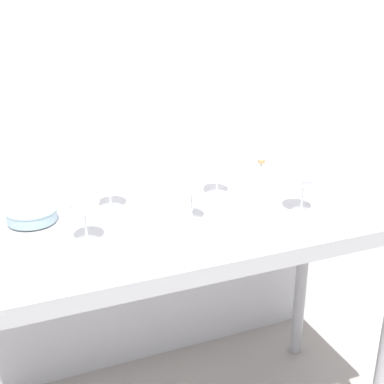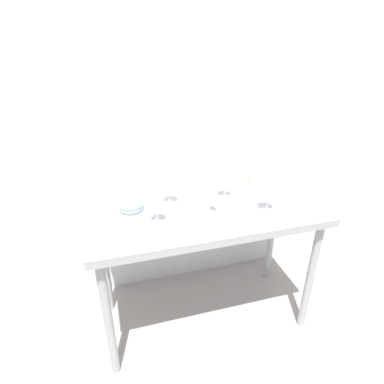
{
  "view_description": "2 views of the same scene",
  "coord_description": "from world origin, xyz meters",
  "px_view_note": "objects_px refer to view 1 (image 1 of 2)",
  "views": [
    {
      "loc": [
        -0.52,
        -1.37,
        1.56
      ],
      "look_at": [
        0.05,
        0.04,
        0.95
      ],
      "focal_mm": 49.27,
      "sensor_mm": 36.0,
      "label": 1
    },
    {
      "loc": [
        -0.54,
        -1.61,
        1.88
      ],
      "look_at": [
        -0.07,
        0.04,
        1.0
      ],
      "focal_mm": 30.33,
      "sensor_mm": 36.0,
      "label": 2
    }
  ],
  "objects_px": {
    "tasting_bowl": "(32,214)",
    "wine_glass_near_center": "(192,180)",
    "wine_glass_far_left": "(109,172)",
    "decanter_funnel": "(261,173)",
    "wine_glass_near_right": "(304,174)",
    "wine_glass_near_left": "(84,199)",
    "tasting_sheet_upper": "(172,202)",
    "wine_glass_far_right": "(218,160)"
  },
  "relations": [
    {
      "from": "wine_glass_far_left",
      "to": "tasting_sheet_upper",
      "type": "xyz_separation_m",
      "value": [
        0.19,
        -0.03,
        -0.12
      ]
    },
    {
      "from": "wine_glass_near_right",
      "to": "decanter_funnel",
      "type": "distance_m",
      "value": 0.26
    },
    {
      "from": "wine_glass_near_right",
      "to": "wine_glass_near_left",
      "type": "relative_size",
      "value": 1.0
    },
    {
      "from": "wine_glass_far_right",
      "to": "wine_glass_near_right",
      "type": "height_order",
      "value": "wine_glass_near_right"
    },
    {
      "from": "wine_glass_near_left",
      "to": "decanter_funnel",
      "type": "xyz_separation_m",
      "value": [
        0.64,
        0.2,
        -0.08
      ]
    },
    {
      "from": "wine_glass_far_right",
      "to": "wine_glass_near_right",
      "type": "relative_size",
      "value": 0.99
    },
    {
      "from": "wine_glass_near_center",
      "to": "wine_glass_near_right",
      "type": "relative_size",
      "value": 1.03
    },
    {
      "from": "wine_glass_far_left",
      "to": "wine_glass_far_right",
      "type": "bearing_deg",
      "value": -3.0
    },
    {
      "from": "wine_glass_far_right",
      "to": "wine_glass_far_left",
      "type": "height_order",
      "value": "wine_glass_far_left"
    },
    {
      "from": "wine_glass_far_left",
      "to": "wine_glass_near_right",
      "type": "distance_m",
      "value": 0.59
    },
    {
      "from": "wine_glass_near_center",
      "to": "wine_glass_far_right",
      "type": "relative_size",
      "value": 1.04
    },
    {
      "from": "wine_glass_far_right",
      "to": "decanter_funnel",
      "type": "bearing_deg",
      "value": 7.65
    },
    {
      "from": "wine_glass_far_right",
      "to": "wine_glass_near_left",
      "type": "distance_m",
      "value": 0.5
    },
    {
      "from": "wine_glass_far_left",
      "to": "decanter_funnel",
      "type": "bearing_deg",
      "value": 0.54
    },
    {
      "from": "tasting_bowl",
      "to": "wine_glass_near_center",
      "type": "bearing_deg",
      "value": -21.55
    },
    {
      "from": "wine_glass_near_center",
      "to": "wine_glass_far_right",
      "type": "bearing_deg",
      "value": 46.62
    },
    {
      "from": "wine_glass_near_left",
      "to": "tasting_sheet_upper",
      "type": "relative_size",
      "value": 0.72
    },
    {
      "from": "tasting_sheet_upper",
      "to": "tasting_bowl",
      "type": "xyz_separation_m",
      "value": [
        -0.43,
        0.02,
        0.02
      ]
    },
    {
      "from": "wine_glass_near_center",
      "to": "tasting_sheet_upper",
      "type": "xyz_separation_m",
      "value": [
        -0.01,
        0.15,
        -0.13
      ]
    },
    {
      "from": "wine_glass_far_right",
      "to": "wine_glass_far_left",
      "type": "distance_m",
      "value": 0.35
    },
    {
      "from": "wine_glass_far_left",
      "to": "tasting_sheet_upper",
      "type": "bearing_deg",
      "value": -8.38
    },
    {
      "from": "tasting_sheet_upper",
      "to": "tasting_bowl",
      "type": "relative_size",
      "value": 1.63
    },
    {
      "from": "decanter_funnel",
      "to": "tasting_sheet_upper",
      "type": "bearing_deg",
      "value": -174.41
    },
    {
      "from": "tasting_bowl",
      "to": "decanter_funnel",
      "type": "xyz_separation_m",
      "value": [
        0.77,
        0.02,
        0.02
      ]
    },
    {
      "from": "wine_glass_near_center",
      "to": "wine_glass_far_left",
      "type": "distance_m",
      "value": 0.27
    },
    {
      "from": "wine_glass_near_center",
      "to": "wine_glass_far_left",
      "type": "relative_size",
      "value": 1.03
    },
    {
      "from": "tasting_sheet_upper",
      "to": "tasting_bowl",
      "type": "distance_m",
      "value": 0.43
    },
    {
      "from": "tasting_sheet_upper",
      "to": "tasting_bowl",
      "type": "bearing_deg",
      "value": -148.37
    },
    {
      "from": "wine_glass_far_right",
      "to": "wine_glass_near_left",
      "type": "relative_size",
      "value": 0.98
    },
    {
      "from": "wine_glass_near_right",
      "to": "tasting_bowl",
      "type": "distance_m",
      "value": 0.81
    },
    {
      "from": "wine_glass_far_left",
      "to": "wine_glass_near_left",
      "type": "xyz_separation_m",
      "value": [
        -0.12,
        -0.2,
        0.0
      ]
    },
    {
      "from": "wine_glass_far_left",
      "to": "decanter_funnel",
      "type": "xyz_separation_m",
      "value": [
        0.53,
        0.01,
        -0.08
      ]
    },
    {
      "from": "wine_glass_far_left",
      "to": "wine_glass_near_right",
      "type": "relative_size",
      "value": 1.0
    },
    {
      "from": "wine_glass_far_right",
      "to": "decanter_funnel",
      "type": "distance_m",
      "value": 0.19
    },
    {
      "from": "wine_glass_near_left",
      "to": "tasting_sheet_upper",
      "type": "distance_m",
      "value": 0.37
    },
    {
      "from": "wine_glass_far_right",
      "to": "tasting_bowl",
      "type": "relative_size",
      "value": 1.16
    },
    {
      "from": "wine_glass_near_center",
      "to": "wine_glass_far_left",
      "type": "height_order",
      "value": "wine_glass_near_center"
    },
    {
      "from": "wine_glass_far_right",
      "to": "wine_glass_near_right",
      "type": "distance_m",
      "value": 0.29
    },
    {
      "from": "wine_glass_near_center",
      "to": "wine_glass_near_left",
      "type": "distance_m",
      "value": 0.31
    },
    {
      "from": "wine_glass_near_center",
      "to": "tasting_bowl",
      "type": "distance_m",
      "value": 0.48
    },
    {
      "from": "tasting_bowl",
      "to": "wine_glass_far_left",
      "type": "bearing_deg",
      "value": 2.66
    },
    {
      "from": "wine_glass_near_left",
      "to": "tasting_bowl",
      "type": "xyz_separation_m",
      "value": [
        -0.12,
        0.19,
        -0.1
      ]
    }
  ]
}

